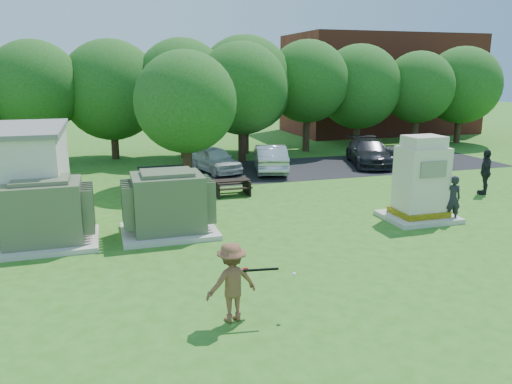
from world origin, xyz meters
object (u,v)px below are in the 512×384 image
object	(u,v)px
person_walking_right	(485,172)
car_silver_a	(270,158)
transformer_right	(168,205)
picnic_table	(232,185)
car_silver_b	(411,152)
car_white	(215,159)
batter	(232,282)
generator_cabinet	(421,183)
transformer_left	(44,214)
person_by_generator	(452,199)
car_dark	(369,152)

from	to	relation	value
person_walking_right	car_silver_a	world-z (taller)	person_walking_right
transformer_right	picnic_table	xyz separation A→B (m)	(3.22, 4.38, -0.56)
car_silver_a	car_silver_b	xyz separation A→B (m)	(8.50, 0.04, -0.11)
car_white	car_silver_a	world-z (taller)	car_silver_a
batter	generator_cabinet	bearing A→B (deg)	-157.00
transformer_left	car_silver_a	world-z (taller)	transformer_left
picnic_table	person_by_generator	distance (m)	8.75
picnic_table	car_silver_b	xyz separation A→B (m)	(11.65, 4.28, 0.20)
transformer_left	person_walking_right	xyz separation A→B (m)	(17.28, 1.38, -0.01)
picnic_table	car_silver_b	distance (m)	12.42
transformer_left	car_silver_b	world-z (taller)	transformer_left
generator_cabinet	car_silver_b	bearing A→B (deg)	57.42
transformer_right	batter	distance (m)	6.24
picnic_table	person_by_generator	bearing A→B (deg)	-43.17
person_by_generator	generator_cabinet	bearing A→B (deg)	-18.35
person_by_generator	car_silver_a	world-z (taller)	person_by_generator
picnic_table	person_walking_right	bearing A→B (deg)	-16.14
transformer_right	car_dark	xyz separation A→B (m)	(12.27, 8.86, -0.26)
transformer_right	generator_cabinet	world-z (taller)	generator_cabinet
person_by_generator	car_silver_a	bearing A→B (deg)	-57.38
transformer_left	generator_cabinet	size ratio (longest dim) A/B	1.01
transformer_right	car_white	world-z (taller)	transformer_right
batter	car_silver_b	distance (m)	20.68
generator_cabinet	car_silver_b	size ratio (longest dim) A/B	0.68
car_silver_a	car_silver_b	bearing A→B (deg)	-166.23
generator_cabinet	car_dark	xyz separation A→B (m)	(3.58, 9.87, -0.60)
person_walking_right	car_dark	xyz separation A→B (m)	(-1.31, 7.48, -0.25)
transformer_left	car_silver_b	bearing A→B (deg)	25.00
transformer_right	person_by_generator	size ratio (longest dim) A/B	1.82
picnic_table	car_white	bearing A→B (deg)	85.40
transformer_right	car_silver_b	size ratio (longest dim) A/B	0.69
batter	car_white	size ratio (longest dim) A/B	0.45
car_silver_a	car_silver_b	size ratio (longest dim) A/B	0.99
batter	car_dark	world-z (taller)	batter
person_by_generator	person_walking_right	size ratio (longest dim) A/B	0.86
generator_cabinet	car_silver_b	xyz separation A→B (m)	(6.18, 9.67, -0.69)
transformer_left	generator_cabinet	bearing A→B (deg)	-4.64
person_walking_right	batter	bearing A→B (deg)	-26.77
person_by_generator	picnic_table	bearing A→B (deg)	-28.07
car_dark	batter	bearing A→B (deg)	-110.00
batter	car_silver_a	world-z (taller)	batter
car_dark	car_silver_b	xyz separation A→B (m)	(2.60, -0.20, -0.10)
picnic_table	car_silver_a	world-z (taller)	car_silver_a
batter	person_walking_right	distance (m)	15.12
transformer_left	generator_cabinet	distance (m)	12.44
car_silver_b	picnic_table	bearing A→B (deg)	15.62
generator_cabinet	person_by_generator	bearing A→B (deg)	-33.44
batter	transformer_right	bearing A→B (deg)	-94.79
person_walking_right	car_silver_a	distance (m)	10.22
transformer_left	batter	xyz separation A→B (m)	(4.21, -6.22, -0.11)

